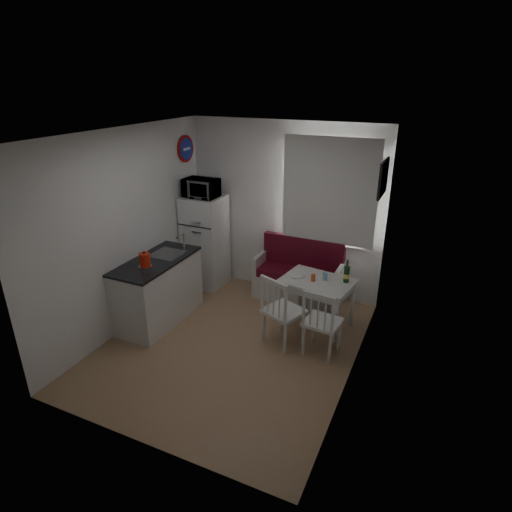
# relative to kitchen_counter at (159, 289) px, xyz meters

# --- Properties ---
(floor) EXTENTS (3.00, 3.50, 0.02)m
(floor) POSITION_rel_kitchen_counter_xyz_m (1.20, -0.16, -0.46)
(floor) COLOR #A17F56
(floor) RESTS_ON ground
(ceiling) EXTENTS (3.00, 3.50, 0.02)m
(ceiling) POSITION_rel_kitchen_counter_xyz_m (1.20, -0.16, 2.14)
(ceiling) COLOR white
(ceiling) RESTS_ON wall_back
(wall_back) EXTENTS (3.00, 0.02, 2.60)m
(wall_back) POSITION_rel_kitchen_counter_xyz_m (1.20, 1.59, 0.84)
(wall_back) COLOR white
(wall_back) RESTS_ON floor
(wall_front) EXTENTS (3.00, 0.02, 2.60)m
(wall_front) POSITION_rel_kitchen_counter_xyz_m (1.20, -1.91, 0.84)
(wall_front) COLOR white
(wall_front) RESTS_ON floor
(wall_left) EXTENTS (0.02, 3.50, 2.60)m
(wall_left) POSITION_rel_kitchen_counter_xyz_m (-0.30, -0.16, 0.84)
(wall_left) COLOR white
(wall_left) RESTS_ON floor
(wall_right) EXTENTS (0.02, 3.50, 2.60)m
(wall_right) POSITION_rel_kitchen_counter_xyz_m (2.70, -0.16, 0.84)
(wall_right) COLOR white
(wall_right) RESTS_ON floor
(window) EXTENTS (1.22, 0.06, 1.47)m
(window) POSITION_rel_kitchen_counter_xyz_m (1.90, 1.56, 1.17)
(window) COLOR silver
(window) RESTS_ON wall_back
(curtain) EXTENTS (1.35, 0.02, 1.50)m
(curtain) POSITION_rel_kitchen_counter_xyz_m (1.90, 1.49, 1.22)
(curtain) COLOR white
(curtain) RESTS_ON wall_back
(kitchen_counter) EXTENTS (0.62, 1.32, 1.16)m
(kitchen_counter) POSITION_rel_kitchen_counter_xyz_m (0.00, 0.00, 0.00)
(kitchen_counter) COLOR silver
(kitchen_counter) RESTS_ON floor
(wall_sign) EXTENTS (0.03, 0.40, 0.40)m
(wall_sign) POSITION_rel_kitchen_counter_xyz_m (-0.27, 1.29, 1.69)
(wall_sign) COLOR #192B9A
(wall_sign) RESTS_ON wall_left
(picture_frame) EXTENTS (0.04, 0.52, 0.42)m
(picture_frame) POSITION_rel_kitchen_counter_xyz_m (2.67, 0.94, 1.59)
(picture_frame) COLOR black
(picture_frame) RESTS_ON wall_right
(bench) EXTENTS (1.32, 0.51, 0.94)m
(bench) POSITION_rel_kitchen_counter_xyz_m (1.56, 1.35, -0.14)
(bench) COLOR silver
(bench) RESTS_ON floor
(dining_table) EXTENTS (1.00, 0.77, 0.68)m
(dining_table) POSITION_rel_kitchen_counter_xyz_m (2.03, 0.73, 0.15)
(dining_table) COLOR silver
(dining_table) RESTS_ON floor
(chair_left) EXTENTS (0.57, 0.57, 0.51)m
(chair_left) POSITION_rel_kitchen_counter_xyz_m (1.78, 0.07, 0.13)
(chair_left) COLOR silver
(chair_left) RESTS_ON floor
(chair_right) EXTENTS (0.45, 0.44, 0.48)m
(chair_right) POSITION_rel_kitchen_counter_xyz_m (2.28, 0.07, 0.09)
(chair_right) COLOR silver
(chair_right) RESTS_ON floor
(fridge) EXTENTS (0.59, 0.59, 1.47)m
(fridge) POSITION_rel_kitchen_counter_xyz_m (0.02, 1.24, 0.28)
(fridge) COLOR white
(fridge) RESTS_ON floor
(microwave) EXTENTS (0.51, 0.34, 0.28)m
(microwave) POSITION_rel_kitchen_counter_xyz_m (0.02, 1.19, 1.15)
(microwave) COLOR white
(microwave) RESTS_ON fridge
(kettle) EXTENTS (0.17, 0.17, 0.22)m
(kettle) POSITION_rel_kitchen_counter_xyz_m (0.05, -0.27, 0.55)
(kettle) COLOR red
(kettle) RESTS_ON kitchen_counter
(wine_bottle) EXTENTS (0.08, 0.08, 0.30)m
(wine_bottle) POSITION_rel_kitchen_counter_xyz_m (2.38, 0.83, 0.38)
(wine_bottle) COLOR #123916
(wine_bottle) RESTS_ON dining_table
(drinking_glass_orange) EXTENTS (0.06, 0.06, 0.10)m
(drinking_glass_orange) POSITION_rel_kitchen_counter_xyz_m (1.98, 0.68, 0.27)
(drinking_glass_orange) COLOR orange
(drinking_glass_orange) RESTS_ON dining_table
(drinking_glass_blue) EXTENTS (0.06, 0.06, 0.11)m
(drinking_glass_blue) POSITION_rel_kitchen_counter_xyz_m (2.11, 0.78, 0.28)
(drinking_glass_blue) COLOR #7DBAD5
(drinking_glass_blue) RESTS_ON dining_table
(plate) EXTENTS (0.22, 0.22, 0.02)m
(plate) POSITION_rel_kitchen_counter_xyz_m (1.73, 0.75, 0.23)
(plate) COLOR white
(plate) RESTS_ON dining_table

